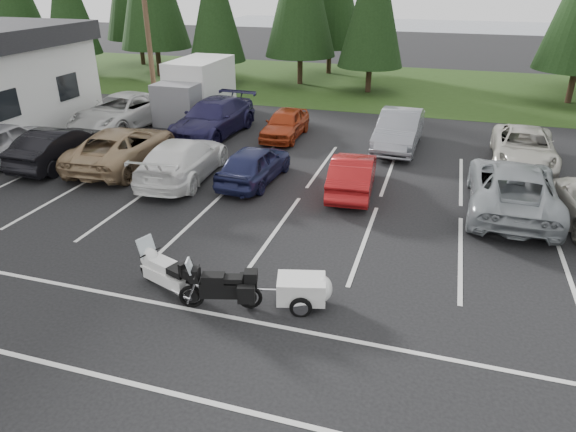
{
  "coord_description": "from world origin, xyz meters",
  "views": [
    {
      "loc": [
        4.95,
        -12.28,
        7.17
      ],
      "look_at": [
        1.33,
        -0.5,
        1.27
      ],
      "focal_mm": 32.0,
      "sensor_mm": 36.0,
      "label": 1
    }
  ],
  "objects_px": {
    "car_near_2": "(123,147)",
    "car_far_0": "(122,112)",
    "adventure_motorcycle": "(220,284)",
    "car_near_0": "(5,141)",
    "car_near_3": "(183,159)",
    "car_near_6": "(513,188)",
    "box_truck": "(192,90)",
    "car_near_1": "(60,146)",
    "car_far_1": "(213,118)",
    "cargo_trailer": "(301,292)",
    "car_far_4": "(524,148)",
    "touring_motorcycle": "(167,269)",
    "car_near_4": "(254,164)",
    "car_near_5": "(353,174)",
    "car_far_3": "(399,130)",
    "car_far_2": "(285,124)",
    "utility_pole": "(147,25)"
  },
  "relations": [
    {
      "from": "car_near_2",
      "to": "car_far_0",
      "type": "distance_m",
      "value": 5.77
    },
    {
      "from": "car_far_0",
      "to": "adventure_motorcycle",
      "type": "relative_size",
      "value": 2.76
    },
    {
      "from": "car_far_0",
      "to": "adventure_motorcycle",
      "type": "xyz_separation_m",
      "value": [
        10.92,
        -12.72,
        -0.17
      ]
    },
    {
      "from": "car_near_0",
      "to": "car_near_3",
      "type": "relative_size",
      "value": 0.89
    },
    {
      "from": "car_far_0",
      "to": "car_near_6",
      "type": "bearing_deg",
      "value": -9.34
    },
    {
      "from": "box_truck",
      "to": "car_near_1",
      "type": "bearing_deg",
      "value": -101.51
    },
    {
      "from": "adventure_motorcycle",
      "to": "car_near_2",
      "type": "bearing_deg",
      "value": 118.88
    },
    {
      "from": "car_near_0",
      "to": "car_far_1",
      "type": "height_order",
      "value": "car_far_1"
    },
    {
      "from": "car_near_1",
      "to": "cargo_trailer",
      "type": "height_order",
      "value": "car_near_1"
    },
    {
      "from": "car_far_4",
      "to": "touring_motorcycle",
      "type": "height_order",
      "value": "car_far_4"
    },
    {
      "from": "car_near_4",
      "to": "car_near_5",
      "type": "height_order",
      "value": "car_near_4"
    },
    {
      "from": "car_near_1",
      "to": "car_near_2",
      "type": "bearing_deg",
      "value": -165.58
    },
    {
      "from": "box_truck",
      "to": "car_near_4",
      "type": "xyz_separation_m",
      "value": [
        6.46,
        -7.95,
        -0.75
      ]
    },
    {
      "from": "car_near_1",
      "to": "car_far_0",
      "type": "distance_m",
      "value": 5.51
    },
    {
      "from": "touring_motorcycle",
      "to": "cargo_trailer",
      "type": "relative_size",
      "value": 1.43
    },
    {
      "from": "touring_motorcycle",
      "to": "cargo_trailer",
      "type": "xyz_separation_m",
      "value": [
        3.28,
        0.39,
        -0.27
      ]
    },
    {
      "from": "car_far_1",
      "to": "car_near_4",
      "type": "bearing_deg",
      "value": -48.04
    },
    {
      "from": "car_near_0",
      "to": "car_near_4",
      "type": "bearing_deg",
      "value": 177.63
    },
    {
      "from": "car_near_0",
      "to": "car_near_6",
      "type": "relative_size",
      "value": 0.8
    },
    {
      "from": "car_far_0",
      "to": "car_far_3",
      "type": "xyz_separation_m",
      "value": [
        13.56,
        0.81,
        -0.01
      ]
    },
    {
      "from": "car_far_2",
      "to": "car_far_4",
      "type": "xyz_separation_m",
      "value": [
        10.36,
        -0.73,
        0.04
      ]
    },
    {
      "from": "car_far_0",
      "to": "car_near_1",
      "type": "bearing_deg",
      "value": -76.82
    },
    {
      "from": "car_far_2",
      "to": "box_truck",
      "type": "bearing_deg",
      "value": 158.91
    },
    {
      "from": "car_near_3",
      "to": "car_far_2",
      "type": "relative_size",
      "value": 1.33
    },
    {
      "from": "utility_pole",
      "to": "car_far_1",
      "type": "bearing_deg",
      "value": -27.67
    },
    {
      "from": "adventure_motorcycle",
      "to": "car_near_1",
      "type": "bearing_deg",
      "value": 129.12
    },
    {
      "from": "car_far_2",
      "to": "car_far_3",
      "type": "distance_m",
      "value": 5.29
    },
    {
      "from": "car_near_4",
      "to": "cargo_trailer",
      "type": "distance_m",
      "value": 8.07
    },
    {
      "from": "box_truck",
      "to": "car_near_3",
      "type": "xyz_separation_m",
      "value": [
        3.77,
        -8.41,
        -0.68
      ]
    },
    {
      "from": "box_truck",
      "to": "car_far_0",
      "type": "relative_size",
      "value": 0.94
    },
    {
      "from": "utility_pole",
      "to": "car_near_1",
      "type": "distance_m",
      "value": 8.88
    },
    {
      "from": "car_near_0",
      "to": "adventure_motorcycle",
      "type": "distance_m",
      "value": 14.69
    },
    {
      "from": "car_far_2",
      "to": "cargo_trailer",
      "type": "distance_m",
      "value": 13.58
    },
    {
      "from": "car_near_5",
      "to": "car_near_6",
      "type": "height_order",
      "value": "car_near_6"
    },
    {
      "from": "car_near_3",
      "to": "car_far_0",
      "type": "distance_m",
      "value": 8.22
    },
    {
      "from": "car_near_1",
      "to": "car_far_1",
      "type": "relative_size",
      "value": 0.81
    },
    {
      "from": "box_truck",
      "to": "car_near_3",
      "type": "relative_size",
      "value": 1.06
    },
    {
      "from": "car_near_2",
      "to": "car_near_4",
      "type": "bearing_deg",
      "value": 174.37
    },
    {
      "from": "car_far_4",
      "to": "cargo_trailer",
      "type": "distance_m",
      "value": 13.5
    },
    {
      "from": "car_near_4",
      "to": "touring_motorcycle",
      "type": "bearing_deg",
      "value": 97.57
    },
    {
      "from": "box_truck",
      "to": "car_near_6",
      "type": "height_order",
      "value": "box_truck"
    },
    {
      "from": "box_truck",
      "to": "car_far_2",
      "type": "distance_m",
      "value": 6.32
    },
    {
      "from": "car_near_1",
      "to": "car_near_6",
      "type": "distance_m",
      "value": 17.14
    },
    {
      "from": "car_near_4",
      "to": "utility_pole",
      "type": "bearing_deg",
      "value": -37.94
    },
    {
      "from": "car_far_1",
      "to": "car_far_4",
      "type": "distance_m",
      "value": 13.76
    },
    {
      "from": "car_near_0",
      "to": "cargo_trailer",
      "type": "bearing_deg",
      "value": 150.37
    },
    {
      "from": "car_near_6",
      "to": "cargo_trailer",
      "type": "relative_size",
      "value": 3.58
    },
    {
      "from": "car_near_5",
      "to": "touring_motorcycle",
      "type": "distance_m",
      "value": 8.24
    },
    {
      "from": "car_near_1",
      "to": "box_truck",
      "type": "bearing_deg",
      "value": -101.66
    },
    {
      "from": "car_far_2",
      "to": "touring_motorcycle",
      "type": "xyz_separation_m",
      "value": [
        1.14,
        -13.23,
        -0.03
      ]
    }
  ]
}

